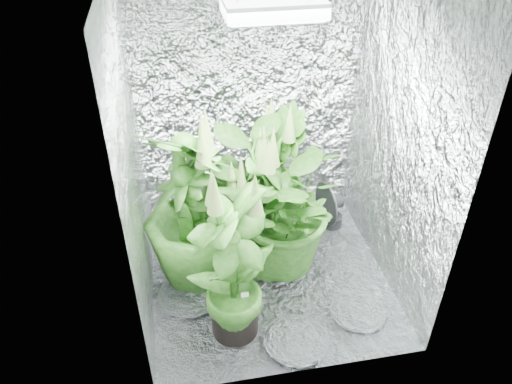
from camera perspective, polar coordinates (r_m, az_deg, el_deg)
The scene contains 11 objects.
ground at distance 3.56m, azimuth 1.40°, elevation -9.40°, with size 1.60×1.60×0.00m, color silver.
walls at distance 2.95m, azimuth 1.67°, elevation 4.61°, with size 1.62×1.62×2.00m.
grow_lamp at distance 2.63m, azimuth 1.99°, elevation 20.32°, with size 0.50×0.30×0.22m.
plant_a at distance 3.38m, azimuth -3.21°, elevation -2.72°, with size 0.85×0.85×0.90m.
plant_b at distance 3.48m, azimuth 0.59°, elevation -0.62°, with size 0.62×0.62×1.02m.
plant_c at distance 3.71m, azimuth 2.23°, elevation 2.14°, with size 0.67×0.67×1.06m.
plant_d at distance 3.20m, azimuth -7.33°, elevation -2.02°, with size 0.90×0.90×1.24m.
plant_e at distance 3.27m, azimuth 2.55°, elevation -2.06°, with size 0.93×0.93×1.10m.
plant_f at distance 2.84m, azimuth -2.65°, elevation -8.33°, with size 0.75×0.75×1.18m.
circulation_fan at distance 3.91m, azimuth 8.41°, elevation -1.88°, with size 0.18×0.35×0.40m.
plant_label at distance 3.00m, azimuth -1.25°, elevation -12.01°, with size 0.05×0.01×0.08m, color white.
Camera 1 is at (-0.55, -2.49, 2.49)m, focal length 35.00 mm.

